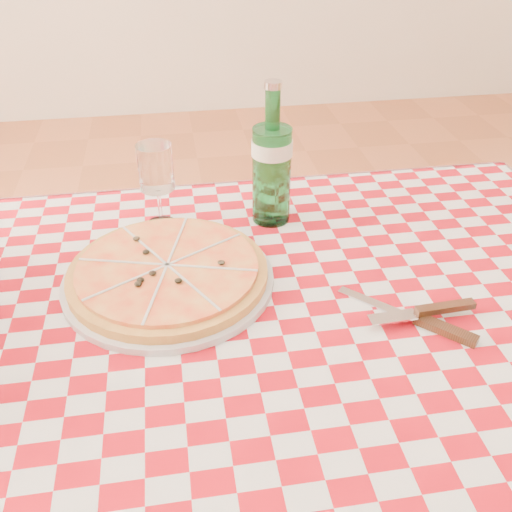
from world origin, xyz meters
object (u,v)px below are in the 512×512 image
at_px(pizza_plate, 168,272).
at_px(wine_glass, 158,187).
at_px(dining_table, 273,350).
at_px(water_bottle, 272,155).

bearing_deg(pizza_plate, wine_glass, 92.21).
distance_m(pizza_plate, wine_glass, 0.20).
bearing_deg(wine_glass, dining_table, -58.59).
relative_size(dining_table, pizza_plate, 3.33).
bearing_deg(dining_table, wine_glass, 121.41).
xyz_separation_m(pizza_plate, wine_glass, (-0.01, 0.20, 0.06)).
bearing_deg(dining_table, pizza_plate, 151.59).
distance_m(dining_table, wine_glass, 0.38).
xyz_separation_m(dining_table, pizza_plate, (-0.17, 0.09, 0.12)).
bearing_deg(water_bottle, wine_glass, 177.24).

